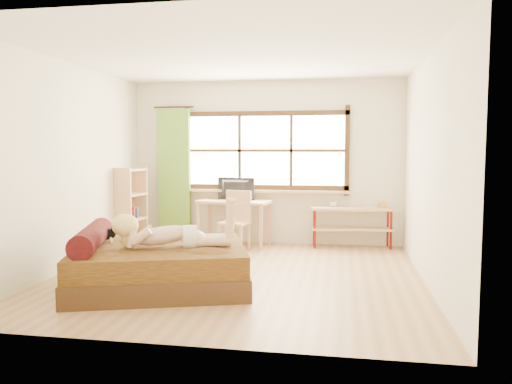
% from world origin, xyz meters
% --- Properties ---
extents(floor, '(4.50, 4.50, 0.00)m').
position_xyz_m(floor, '(0.00, 0.00, 0.00)').
color(floor, '#9E754C').
rests_on(floor, ground).
extents(ceiling, '(4.50, 4.50, 0.00)m').
position_xyz_m(ceiling, '(0.00, 0.00, 2.70)').
color(ceiling, white).
rests_on(ceiling, wall_back).
extents(wall_back, '(4.50, 0.00, 4.50)m').
position_xyz_m(wall_back, '(0.00, 2.25, 1.35)').
color(wall_back, silver).
rests_on(wall_back, floor).
extents(wall_front, '(4.50, 0.00, 4.50)m').
position_xyz_m(wall_front, '(0.00, -2.25, 1.35)').
color(wall_front, silver).
rests_on(wall_front, floor).
extents(wall_left, '(0.00, 4.50, 4.50)m').
position_xyz_m(wall_left, '(-2.25, 0.00, 1.35)').
color(wall_left, silver).
rests_on(wall_left, floor).
extents(wall_right, '(0.00, 4.50, 4.50)m').
position_xyz_m(wall_right, '(2.25, 0.00, 1.35)').
color(wall_right, silver).
rests_on(wall_right, floor).
extents(window, '(2.80, 0.16, 1.46)m').
position_xyz_m(window, '(0.00, 2.22, 1.51)').
color(window, '#FFEDBF').
rests_on(window, wall_back).
extents(curtain, '(0.55, 0.10, 2.20)m').
position_xyz_m(curtain, '(-1.55, 2.13, 1.15)').
color(curtain, '#5A8624').
rests_on(curtain, wall_back).
extents(bed, '(2.29, 2.04, 0.73)m').
position_xyz_m(bed, '(-0.81, -0.67, 0.26)').
color(bed, '#351A0F').
rests_on(bed, floor).
extents(woman, '(1.40, 0.77, 0.58)m').
position_xyz_m(woman, '(-0.62, -0.70, 0.77)').
color(woman, '#D7A98A').
rests_on(woman, bed).
extents(kitten, '(0.31, 0.20, 0.23)m').
position_xyz_m(kitten, '(-1.49, -0.55, 0.59)').
color(kitten, black).
rests_on(kitten, bed).
extents(desk, '(1.25, 0.73, 0.74)m').
position_xyz_m(desk, '(-0.47, 1.95, 0.64)').
color(desk, tan).
rests_on(desk, floor).
extents(monitor, '(0.64, 0.19, 0.37)m').
position_xyz_m(monitor, '(-0.47, 2.00, 0.92)').
color(monitor, black).
rests_on(monitor, desk).
extents(chair, '(0.48, 0.48, 0.92)m').
position_xyz_m(chair, '(-0.36, 1.58, 0.51)').
color(chair, tan).
rests_on(chair, floor).
extents(pipe_shelf, '(1.32, 0.45, 0.73)m').
position_xyz_m(pipe_shelf, '(1.44, 2.07, 0.48)').
color(pipe_shelf, tan).
rests_on(pipe_shelf, floor).
extents(cup, '(0.12, 0.12, 0.09)m').
position_xyz_m(cup, '(1.13, 2.07, 0.69)').
color(cup, gray).
rests_on(cup, pipe_shelf).
extents(book, '(0.16, 0.21, 0.02)m').
position_xyz_m(book, '(1.63, 2.07, 0.66)').
color(book, gray).
rests_on(book, pipe_shelf).
extents(bookshelf, '(0.37, 0.58, 1.27)m').
position_xyz_m(bookshelf, '(-2.08, 1.53, 0.65)').
color(bookshelf, tan).
rests_on(bookshelf, floor).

